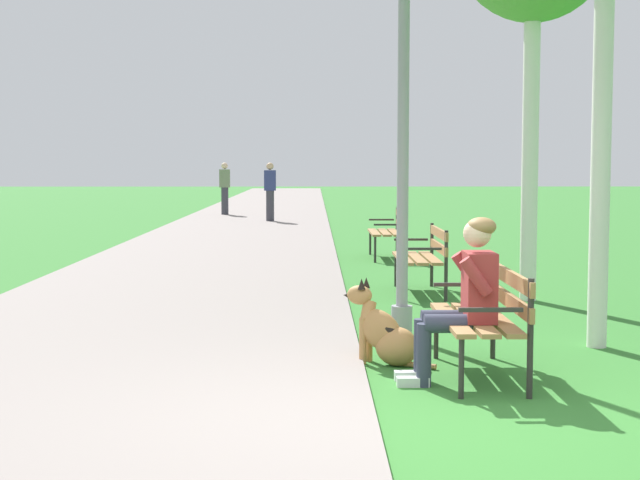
% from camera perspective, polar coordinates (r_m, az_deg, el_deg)
% --- Properties ---
extents(ground_plane, '(120.00, 120.00, 0.00)m').
position_cam_1_polar(ground_plane, '(6.10, 6.10, -11.10)').
color(ground_plane, '#33752D').
extents(paved_path, '(4.25, 60.00, 0.04)m').
position_cam_1_polar(paved_path, '(29.93, -3.67, 1.51)').
color(paved_path, gray).
rests_on(paved_path, ground).
extents(park_bench_near, '(0.55, 1.50, 0.85)m').
position_cam_1_polar(park_bench_near, '(7.48, 9.91, -4.20)').
color(park_bench_near, olive).
rests_on(park_bench_near, ground).
extents(park_bench_mid, '(0.55, 1.50, 0.85)m').
position_cam_1_polar(park_bench_mid, '(12.11, 6.23, -0.79)').
color(park_bench_mid, olive).
rests_on(park_bench_mid, ground).
extents(park_bench_far, '(0.55, 1.50, 0.85)m').
position_cam_1_polar(park_bench_far, '(16.49, 4.19, 0.67)').
color(park_bench_far, olive).
rests_on(park_bench_far, ground).
extents(person_seated_on_near_bench, '(0.74, 0.49, 1.25)m').
position_cam_1_polar(person_seated_on_near_bench, '(7.21, 8.62, -3.17)').
color(person_seated_on_near_bench, '#33384C').
rests_on(person_seated_on_near_bench, ground).
extents(dog_shepherd, '(0.76, 0.50, 0.71)m').
position_cam_1_polar(dog_shepherd, '(7.87, 3.92, -5.57)').
color(dog_shepherd, '#B27F47').
rests_on(dog_shepherd, ground).
extents(lamp_post_near, '(0.24, 0.24, 4.33)m').
position_cam_1_polar(lamp_post_near, '(9.02, 4.99, 8.35)').
color(lamp_post_near, gray).
rests_on(lamp_post_near, ground).
extents(pedestrian_distant, '(0.32, 0.22, 1.65)m').
position_cam_1_polar(pedestrian_distant, '(26.39, -3.00, 2.88)').
color(pedestrian_distant, '#383842').
rests_on(pedestrian_distant, ground).
extents(pedestrian_further_distant, '(0.32, 0.22, 1.65)m').
position_cam_1_polar(pedestrian_further_distant, '(29.82, -5.70, 3.06)').
color(pedestrian_further_distant, '#383842').
rests_on(pedestrian_further_distant, ground).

